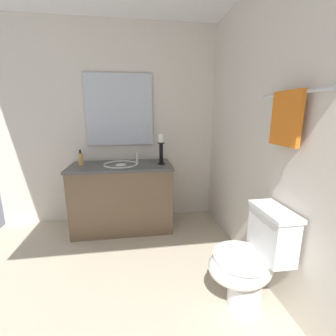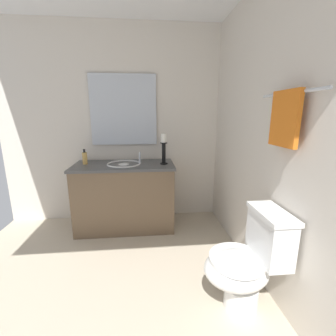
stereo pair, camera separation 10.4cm
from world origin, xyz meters
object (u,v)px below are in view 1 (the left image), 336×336
mirror (120,110)px  toilet (249,260)px  soap_bottle (81,159)px  sink_basin (121,168)px  towel_bar (291,93)px  towel_near_vanity (286,119)px  candle_holder_tall (161,148)px  vanity_cabinet (122,197)px

mirror → toilet: bearing=30.2°
soap_bottle → sink_basin: bearing=84.1°
towel_bar → towel_near_vanity: 0.16m
candle_holder_tall → towel_near_vanity: towel_near_vanity is taller
sink_basin → toilet: 1.69m
mirror → vanity_cabinet: bearing=-0.0°
sink_basin → candle_holder_tall: candle_holder_tall is taller
mirror → soap_bottle: 0.75m
toilet → mirror: bearing=-149.8°
mirror → towel_near_vanity: (1.56, 1.15, -0.07)m
candle_holder_tall → toilet: bearing=19.7°
sink_basin → mirror: 0.72m
mirror → towel_bar: bearing=36.9°
candle_holder_tall → soap_bottle: candle_holder_tall is taller
soap_bottle → towel_bar: towel_bar is taller
vanity_cabinet → towel_near_vanity: bearing=42.0°
sink_basin → towel_bar: bearing=42.4°
sink_basin → mirror: (-0.28, -0.00, 0.67)m
towel_bar → vanity_cabinet: bearing=-137.6°
vanity_cabinet → toilet: 1.64m
vanity_cabinet → mirror: mirror is taller
vanity_cabinet → candle_holder_tall: size_ratio=3.33×
candle_holder_tall → soap_bottle: size_ratio=1.98×
candle_holder_tall → vanity_cabinet: bearing=-93.8°
toilet → towel_bar: (-0.07, 0.22, 1.15)m
vanity_cabinet → soap_bottle: (-0.05, -0.46, 0.47)m
mirror → towel_bar: size_ratio=1.33×
soap_bottle → towel_bar: (1.32, 1.62, 0.64)m
candle_holder_tall → towel_near_vanity: size_ratio=1.00×
mirror → soap_bottle: bearing=-63.0°
towel_bar → sink_basin: bearing=-137.6°
mirror → towel_near_vanity: bearing=36.4°
towel_near_vanity → towel_bar: bearing=90.0°
mirror → towel_near_vanity: size_ratio=2.40×
toilet → towel_bar: bearing=106.6°
towel_near_vanity → candle_holder_tall: bearing=-151.5°
vanity_cabinet → soap_bottle: soap_bottle is taller
mirror → candle_holder_tall: (0.31, 0.47, -0.44)m
candle_holder_tall → toilet: size_ratio=0.48×
towel_bar → mirror: bearing=-143.1°
mirror → toilet: mirror is taller
vanity_cabinet → towel_bar: towel_bar is taller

